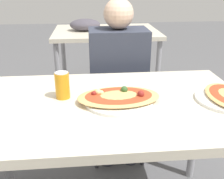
{
  "coord_description": "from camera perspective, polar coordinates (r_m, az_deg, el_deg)",
  "views": [
    {
      "loc": [
        -0.07,
        -1.06,
        1.27
      ],
      "look_at": [
        0.03,
        0.0,
        0.82
      ],
      "focal_mm": 42.0,
      "sensor_mm": 36.0,
      "label": 1
    }
  ],
  "objects": [
    {
      "name": "background_table",
      "position": [
        2.87,
        -2.12,
        11.64
      ],
      "size": [
        1.1,
        0.8,
        0.88
      ],
      "color": "beige",
      "rests_on": "ground_plane"
    },
    {
      "name": "soda_can",
      "position": [
        1.23,
        -10.77,
        0.92
      ],
      "size": [
        0.07,
        0.07,
        0.12
      ],
      "color": "orange",
      "rests_on": "dining_table"
    },
    {
      "name": "chair_far_seated",
      "position": [
        1.95,
        0.93,
        -0.26
      ],
      "size": [
        0.4,
        0.4,
        0.89
      ],
      "rotation": [
        0.0,
        0.0,
        3.14
      ],
      "color": "#4C4C4C",
      "rests_on": "ground_plane"
    },
    {
      "name": "person_seated",
      "position": [
        1.78,
        1.37,
        3.68
      ],
      "size": [
        0.38,
        0.27,
        1.16
      ],
      "rotation": [
        0.0,
        0.0,
        3.14
      ],
      "color": "#2D2D38",
      "rests_on": "ground_plane"
    },
    {
      "name": "pizza_main",
      "position": [
        1.18,
        1.45,
        -1.75
      ],
      "size": [
        0.38,
        0.31,
        0.06
      ],
      "color": "white",
      "rests_on": "dining_table"
    },
    {
      "name": "dining_table",
      "position": [
        1.22,
        -1.42,
        -5.97
      ],
      "size": [
        1.32,
        0.77,
        0.76
      ],
      "color": "beige",
      "rests_on": "ground_plane"
    }
  ]
}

